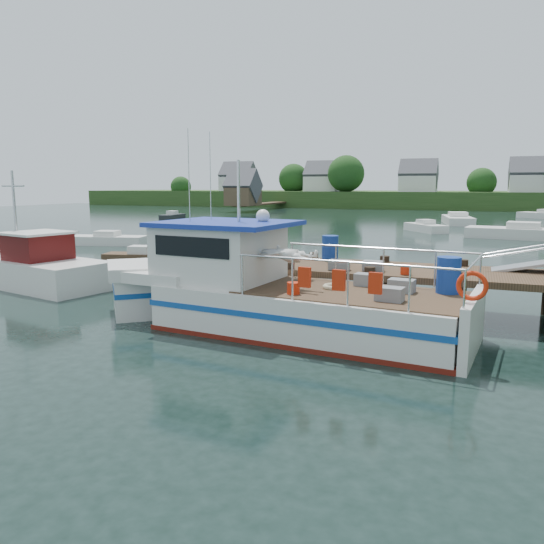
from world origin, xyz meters
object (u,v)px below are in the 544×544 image
(dock, at_px, (539,247))
(moored_e, at_px, (172,217))
(work_boat, at_px, (26,267))
(moored_b, at_px, (425,227))
(moored_a, at_px, (108,240))
(moored_rowboat, at_px, (140,259))
(moored_d, at_px, (458,219))
(lobster_boat, at_px, (264,292))
(moored_c, at_px, (523,233))

(dock, xyz_separation_m, moored_e, (-34.01, 35.43, -1.82))
(work_boat, distance_m, moored_b, 33.79)
(dock, relative_size, moored_b, 3.42)
(moored_b, bearing_deg, moored_a, -116.08)
(moored_a, distance_m, moored_b, 26.35)
(moored_rowboat, height_order, moored_d, moored_d)
(moored_b, height_order, moored_e, moored_e)
(lobster_boat, bearing_deg, moored_e, 130.76)
(moored_d, bearing_deg, moored_b, -81.01)
(work_boat, xyz_separation_m, moored_d, (14.89, 42.19, -0.26))
(lobster_boat, bearing_deg, moored_d, 91.48)
(work_boat, bearing_deg, dock, 14.44)
(moored_c, relative_size, moored_e, 1.98)
(moored_c, bearing_deg, moored_a, -133.08)
(moored_a, height_order, moored_e, moored_e)
(moored_e, bearing_deg, dock, -62.37)
(work_boat, xyz_separation_m, moored_c, (20.06, 27.58, -0.25))
(work_boat, relative_size, moored_rowboat, 2.35)
(moored_c, xyz_separation_m, moored_e, (-35.55, 8.43, -0.05))
(moored_e, bearing_deg, lobster_boat, -71.34)
(dock, height_order, moored_c, dock)
(moored_rowboat, bearing_deg, work_boat, -87.20)
(lobster_boat, relative_size, moored_a, 2.12)
(moored_b, bearing_deg, moored_c, -6.91)
(work_boat, height_order, moored_a, work_boat)
(dock, xyz_separation_m, moored_rowboat, (-17.08, 5.14, -1.86))
(moored_c, height_order, moored_e, moored_c)
(work_boat, relative_size, moored_e, 2.06)
(lobster_boat, height_order, moored_c, lobster_boat)
(moored_rowboat, bearing_deg, dock, 0.29)
(dock, bearing_deg, moored_b, 100.79)
(moored_rowboat, height_order, moored_b, moored_b)
(lobster_boat, relative_size, moored_e, 2.74)
(moored_a, height_order, moored_d, moored_d)
(moored_b, distance_m, moored_e, 28.55)
(lobster_boat, xyz_separation_m, moored_b, (1.25, 33.93, -0.61))
(moored_b, distance_m, moored_d, 11.10)
(dock, xyz_separation_m, moored_d, (-3.65, 41.61, -1.78))
(dock, distance_m, moored_rowboat, 17.93)
(moored_d, bearing_deg, work_boat, -88.94)
(dock, height_order, moored_e, dock)
(work_boat, distance_m, moored_rowboat, 5.91)
(work_boat, xyz_separation_m, moored_e, (-15.48, 36.01, -0.30))
(lobster_boat, distance_m, work_boat, 11.72)
(moored_a, bearing_deg, moored_rowboat, -36.73)
(moored_d, height_order, moored_e, moored_d)
(moored_a, bearing_deg, dock, -20.00)
(moored_rowboat, distance_m, moored_b, 27.95)
(dock, relative_size, moored_a, 3.06)
(moored_rowboat, distance_m, moored_c, 28.71)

